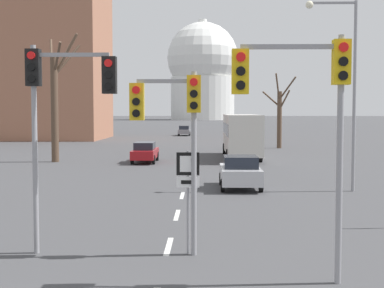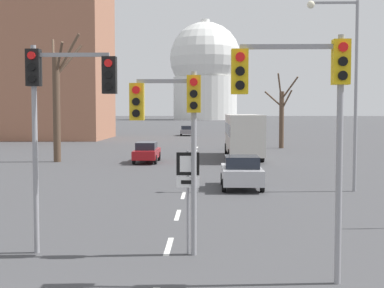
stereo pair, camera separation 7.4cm
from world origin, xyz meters
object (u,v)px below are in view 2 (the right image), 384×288
traffic_signal_near_left (60,96)px  sedan_near_right (186,131)px  route_sign_post (188,183)px  city_bus (243,133)px  traffic_signal_centre_tall (174,117)px  sedan_mid_centre (241,172)px  street_lamp_right (347,76)px  sedan_near_left (147,152)px  traffic_signal_near_right (306,95)px

traffic_signal_near_left → sedan_near_right: (0.62, 67.92, -3.39)m
route_sign_post → city_bus: city_bus is taller
city_bus → traffic_signal_near_left: bearing=-103.1°
traffic_signal_centre_tall → sedan_mid_centre: size_ratio=1.20×
sedan_near_right → sedan_mid_centre: sedan_mid_centre is taller
traffic_signal_near_left → city_bus: size_ratio=0.51×
route_sign_post → sedan_mid_centre: 12.30m
street_lamp_right → sedan_near_left: 18.21m
route_sign_post → street_lamp_right: size_ratio=0.31×
street_lamp_right → traffic_signal_near_right: bearing=-107.9°
sedan_near_left → sedan_mid_centre: bearing=-64.8°
route_sign_post → sedan_mid_centre: (2.17, 12.06, -1.07)m
street_lamp_right → sedan_near_left: (-10.94, 13.80, -4.64)m
traffic_signal_near_left → route_sign_post: (3.35, -0.01, -2.29)m
traffic_signal_near_right → sedan_mid_centre: size_ratio=1.35×
traffic_signal_near_right → sedan_mid_centre: (-0.45, 14.38, -3.30)m
sedan_mid_centre → city_bus: (1.18, 16.68, 1.24)m
traffic_signal_near_left → sedan_near_left: bearing=91.4°
traffic_signal_centre_tall → traffic_signal_near_right: size_ratio=0.89×
sedan_near_right → city_bus: (6.08, -39.19, 1.27)m
traffic_signal_near_right → traffic_signal_centre_tall: bearing=143.1°
street_lamp_right → sedan_near_left: size_ratio=1.93×
sedan_near_left → sedan_near_right: bearing=88.4°
traffic_signal_centre_tall → sedan_near_left: (-3.58, 25.15, -2.84)m
traffic_signal_near_right → sedan_mid_centre: traffic_signal_near_right is taller
sedan_near_left → sedan_near_right: sedan_near_right is taller
street_lamp_right → city_bus: street_lamp_right is taller
traffic_signal_near_left → sedan_mid_centre: bearing=65.4°
route_sign_post → sedan_near_left: bearing=98.9°
traffic_signal_near_left → sedan_near_right: size_ratio=1.21×
traffic_signal_centre_tall → sedan_near_left: size_ratio=1.04×
traffic_signal_near_left → sedan_near_right: 68.01m
traffic_signal_centre_tall → sedan_mid_centre: traffic_signal_centre_tall is taller
city_bus → route_sign_post: bearing=-96.6°
city_bus → sedan_near_right: bearing=98.8°
traffic_signal_near_left → sedan_mid_centre: (5.52, 12.05, -3.36)m
route_sign_post → city_bus: bearing=83.4°
traffic_signal_near_left → sedan_near_right: traffic_signal_near_left is taller
traffic_signal_near_right → city_bus: size_ratio=0.50×
street_lamp_right → sedan_near_left: bearing=128.4°
traffic_signal_centre_tall → traffic_signal_near_right: traffic_signal_near_right is taller
street_lamp_right → sedan_near_left: street_lamp_right is taller
route_sign_post → traffic_signal_near_left: bearing=179.9°
traffic_signal_near_left → route_sign_post: bearing=-0.1°
traffic_signal_near_right → route_sign_post: (-2.62, 2.32, -2.23)m
street_lamp_right → sedan_near_right: (-9.73, 56.67, -4.64)m
route_sign_post → sedan_near_right: 67.99m
street_lamp_right → city_bus: bearing=101.8°
street_lamp_right → city_bus: 18.17m
sedan_near_left → city_bus: bearing=26.8°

